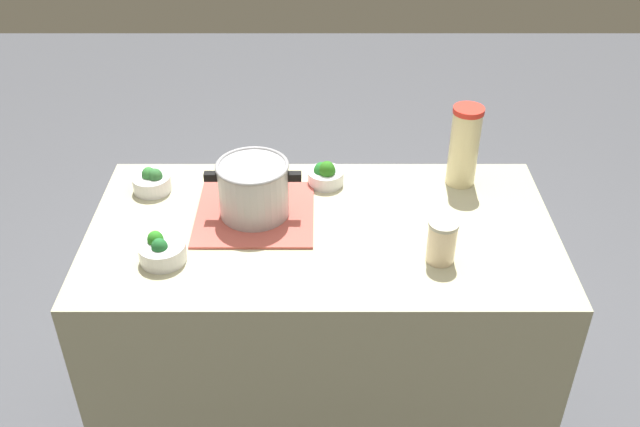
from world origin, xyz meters
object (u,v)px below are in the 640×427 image
(mason_jar, at_px, (440,241))
(broccoli_bowl_back, at_px, (324,175))
(lemonade_pitcher, at_px, (462,146))
(broccoli_bowl_center, at_px, (160,251))
(cooking_pot, at_px, (252,188))
(broccoli_bowl_front, at_px, (150,182))

(mason_jar, bearing_deg, broccoli_bowl_back, 128.71)
(lemonade_pitcher, xyz_separation_m, mason_jar, (-0.12, -0.40, -0.07))
(lemonade_pitcher, distance_m, broccoli_bowl_back, 0.44)
(broccoli_bowl_center, bearing_deg, cooking_pot, 42.50)
(lemonade_pitcher, bearing_deg, cooking_pot, -164.11)
(broccoli_bowl_front, distance_m, broccoli_bowl_back, 0.55)
(broccoli_bowl_front, relative_size, broccoli_bowl_center, 0.93)
(cooking_pot, distance_m, broccoli_bowl_front, 0.36)
(lemonade_pitcher, height_order, mason_jar, lemonade_pitcher)
(lemonade_pitcher, distance_m, broccoli_bowl_front, 0.98)
(broccoli_bowl_center, height_order, broccoli_bowl_back, broccoli_bowl_back)
(broccoli_bowl_front, bearing_deg, mason_jar, -22.33)
(cooking_pot, bearing_deg, broccoli_bowl_center, -137.50)
(cooking_pot, relative_size, broccoli_bowl_front, 2.37)
(broccoli_bowl_front, bearing_deg, cooking_pot, -22.14)
(mason_jar, distance_m, broccoli_bowl_front, 0.93)
(broccoli_bowl_back, bearing_deg, broccoli_bowl_center, -139.03)
(cooking_pot, relative_size, mason_jar, 2.24)
(cooking_pot, bearing_deg, broccoli_bowl_back, 39.18)
(mason_jar, xyz_separation_m, broccoli_bowl_back, (-0.31, 0.39, -0.03))
(mason_jar, relative_size, broccoli_bowl_center, 0.98)
(cooking_pot, distance_m, broccoli_bowl_center, 0.33)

